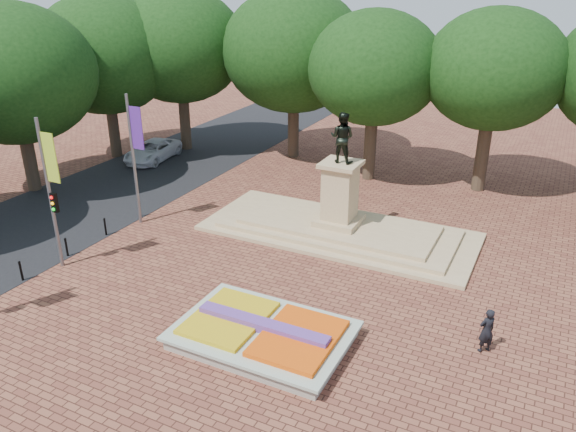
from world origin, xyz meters
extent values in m
plane|color=brown|center=(0.00, 0.00, 0.00)|extent=(90.00, 90.00, 0.00)
cube|color=black|center=(-15.00, 5.00, 0.01)|extent=(9.00, 90.00, 0.02)
cube|color=gray|center=(1.00, -2.00, 0.23)|extent=(6.00, 4.00, 0.45)
cube|color=#B3BEAD|center=(1.00, -2.00, 0.50)|extent=(6.30, 4.30, 0.12)
cube|color=#F15C0D|center=(2.45, -2.00, 0.63)|extent=(2.60, 3.40, 0.22)
cube|color=gold|center=(-0.45, -2.00, 0.62)|extent=(2.60, 3.40, 0.18)
cube|color=#643188|center=(1.00, -2.00, 0.72)|extent=(5.20, 0.55, 0.38)
cube|color=tan|center=(0.00, 8.00, 0.10)|extent=(14.00, 6.00, 0.20)
cube|color=tan|center=(0.00, 8.00, 0.30)|extent=(12.00, 5.00, 0.20)
cube|color=tan|center=(0.00, 8.00, 0.50)|extent=(10.00, 4.00, 0.20)
cube|color=tan|center=(0.00, 8.00, 0.75)|extent=(2.20, 2.20, 0.30)
cube|color=tan|center=(0.00, 8.00, 2.30)|extent=(1.50, 1.50, 2.80)
cube|color=tan|center=(0.00, 8.00, 3.80)|extent=(1.90, 1.90, 0.20)
imported|color=black|center=(0.00, 8.00, 5.15)|extent=(1.22, 0.95, 2.50)
cylinder|color=#34271C|center=(-16.00, 18.00, 2.00)|extent=(0.80, 0.80, 4.00)
ellipsoid|color=black|center=(-16.00, 18.00, 6.69)|extent=(8.80, 8.80, 7.48)
cylinder|color=#34271C|center=(-8.00, 18.00, 2.00)|extent=(0.80, 0.80, 4.00)
ellipsoid|color=black|center=(-8.00, 18.00, 6.69)|extent=(8.80, 8.80, 7.48)
cylinder|color=#34271C|center=(-1.00, 18.00, 2.00)|extent=(0.80, 0.80, 4.00)
ellipsoid|color=black|center=(-1.00, 18.00, 6.69)|extent=(8.80, 8.80, 7.48)
cylinder|color=#34271C|center=(6.00, 18.00, 2.00)|extent=(0.80, 0.80, 4.00)
ellipsoid|color=black|center=(6.00, 18.00, 6.69)|extent=(8.80, 8.80, 7.48)
cylinder|color=#34271C|center=(-19.50, 5.00, 1.92)|extent=(0.80, 0.80, 3.84)
ellipsoid|color=black|center=(-19.50, 5.00, 6.41)|extent=(8.40, 8.40, 7.14)
cylinder|color=#34271C|center=(-19.50, 13.00, 1.92)|extent=(0.80, 0.80, 3.84)
ellipsoid|color=black|center=(-19.50, 13.00, 6.41)|extent=(8.40, 8.40, 7.14)
cylinder|color=slate|center=(-10.20, -1.00, 3.50)|extent=(0.16, 0.16, 7.00)
cube|color=#A7C727|center=(-9.75, -1.00, 5.30)|extent=(0.70, 0.04, 2.20)
cylinder|color=slate|center=(-10.20, 4.50, 3.50)|extent=(0.16, 0.16, 7.00)
cube|color=#51218D|center=(-9.75, 4.50, 5.30)|extent=(0.70, 0.04, 2.20)
cube|color=black|center=(-10.00, -1.00, 3.20)|extent=(0.28, 0.18, 0.90)
cylinder|color=black|center=(-10.70, -2.80, 0.45)|extent=(0.10, 0.10, 0.90)
sphere|color=black|center=(-10.70, -2.80, 0.92)|extent=(0.12, 0.12, 0.12)
cylinder|color=black|center=(-10.70, -0.20, 0.45)|extent=(0.10, 0.10, 0.90)
sphere|color=black|center=(-10.70, -0.20, 0.92)|extent=(0.12, 0.12, 0.12)
cylinder|color=black|center=(-10.70, 2.40, 0.45)|extent=(0.10, 0.10, 0.90)
sphere|color=black|center=(-10.70, 2.40, 0.92)|extent=(0.12, 0.12, 0.12)
cylinder|color=black|center=(-10.70, 5.00, 0.45)|extent=(0.10, 0.10, 0.90)
sphere|color=black|center=(-10.70, 5.00, 0.92)|extent=(0.12, 0.12, 0.12)
imported|color=silver|center=(-16.65, 13.58, 0.70)|extent=(2.94, 5.31, 1.41)
imported|color=black|center=(8.38, 1.10, 0.87)|extent=(0.75, 0.74, 1.75)
camera|label=1|loc=(9.47, -16.92, 12.57)|focal=35.00mm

